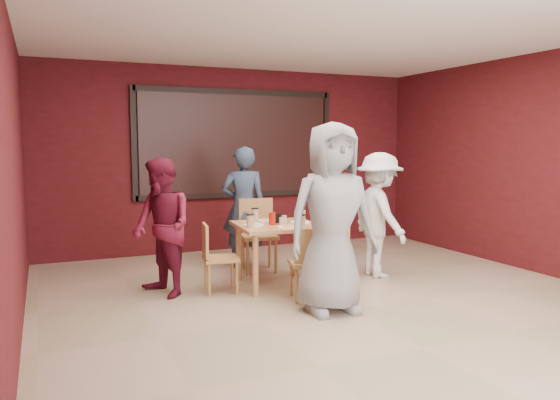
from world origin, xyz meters
name	(u,v)px	position (x,y,z in m)	size (l,w,h in m)	color
floor	(352,310)	(0.00, 0.00, 0.00)	(7.00, 7.00, 0.00)	tan
window_blinds	(237,144)	(0.00, 3.45, 1.65)	(3.00, 0.02, 1.50)	black
dining_table	(277,231)	(-0.31, 1.16, 0.64)	(1.00, 1.00, 0.88)	tan
chair_front	(310,260)	(-0.25, 0.44, 0.45)	(0.46, 0.46, 0.79)	tan
chair_back	(258,230)	(-0.24, 1.98, 0.53)	(0.52, 0.52, 0.93)	tan
chair_left	(215,254)	(-1.07, 1.15, 0.44)	(0.43, 0.43, 0.78)	tan
chair_right	(335,238)	(0.48, 1.20, 0.50)	(0.53, 0.53, 0.88)	tan
diner_front	(332,218)	(-0.21, 0.04, 0.93)	(0.91, 0.59, 1.87)	gray
diner_back	(244,207)	(-0.33, 2.24, 0.81)	(0.59, 0.39, 1.61)	#304055
diner_left	(162,227)	(-1.62, 1.27, 0.76)	(0.73, 0.57, 1.51)	maroon
diner_right	(379,215)	(1.03, 1.08, 0.77)	(1.00, 0.57, 1.55)	silver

